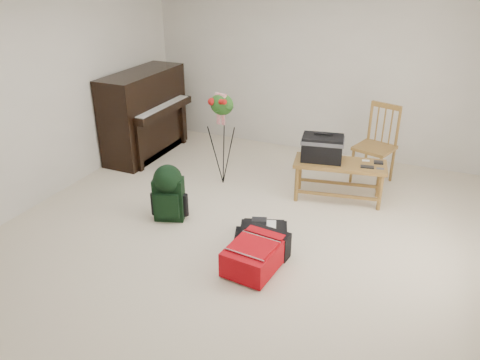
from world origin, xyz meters
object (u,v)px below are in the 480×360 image
at_px(piano, 145,116).
at_px(black_duffel, 263,233).
at_px(green_backpack, 168,190).
at_px(flower_stand, 222,140).
at_px(dining_chair, 375,145).
at_px(red_suitcase, 258,252).
at_px(bench, 329,152).

distance_m(piano, black_duffel, 2.99).
bearing_deg(green_backpack, flower_stand, 63.13).
distance_m(piano, green_backpack, 2.09).
bearing_deg(dining_chair, black_duffel, -95.05).
relative_size(dining_chair, green_backpack, 1.57).
xyz_separation_m(red_suitcase, flower_stand, (-1.11, 1.53, 0.46)).
distance_m(piano, red_suitcase, 3.32).
bearing_deg(dining_chair, red_suitcase, -88.69).
height_order(green_backpack, flower_stand, flower_stand).
bearing_deg(bench, black_duffel, -116.01).
bearing_deg(red_suitcase, piano, 148.47).
distance_m(dining_chair, red_suitcase, 2.52).
distance_m(bench, dining_chair, 0.83).
xyz_separation_m(piano, red_suitcase, (2.61, -2.00, -0.45)).
xyz_separation_m(piano, green_backpack, (1.35, -1.58, -0.23)).
xyz_separation_m(black_duffel, green_backpack, (-1.14, -0.02, 0.29)).
bearing_deg(red_suitcase, bench, 88.08).
height_order(piano, dining_chair, piano).
bearing_deg(green_backpack, piano, 111.53).
xyz_separation_m(black_duffel, flower_stand, (-0.99, 1.08, 0.53)).
relative_size(piano, red_suitcase, 2.15).
distance_m(piano, bench, 2.86).
relative_size(dining_chair, red_suitcase, 1.49).
relative_size(piano, dining_chair, 1.45).
xyz_separation_m(dining_chair, flower_stand, (-1.80, -0.87, 0.10)).
bearing_deg(red_suitcase, green_backpack, 167.24).
xyz_separation_m(red_suitcase, green_backpack, (-1.26, 0.43, 0.22)).
relative_size(bench, flower_stand, 0.92).
distance_m(black_duffel, green_backpack, 1.18).
relative_size(piano, green_backpack, 2.26).
bearing_deg(piano, green_backpack, -49.36).
xyz_separation_m(bench, red_suitcase, (-0.24, -1.70, -0.45)).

